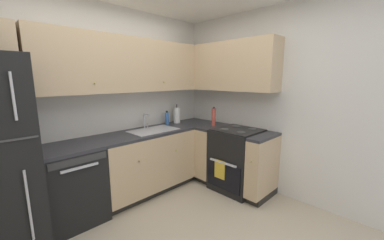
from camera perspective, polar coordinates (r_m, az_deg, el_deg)
wall_back at (r=3.22m, az=-21.91°, el=3.72°), size 3.54×0.05×2.55m
wall_right at (r=3.31m, az=20.22°, el=3.99°), size 0.05×3.18×2.55m
dishwasher at (r=2.97m, az=-27.94°, el=-14.35°), size 0.60×0.63×0.85m
lower_cabinets_back at (r=3.34m, az=-11.49°, el=-10.46°), size 1.35×0.62×0.85m
countertop_back at (r=3.21m, az=-11.79°, el=-3.17°), size 2.55×0.60×0.03m
lower_cabinets_right at (r=3.44m, az=10.21°, el=-9.78°), size 0.62×1.07×0.85m
countertop_right at (r=3.32m, az=10.42°, el=-2.68°), size 0.60×1.07×0.03m
oven_range at (r=3.41m, az=11.34°, el=-9.63°), size 0.68×0.62×1.03m
upper_cabinets_back at (r=3.16m, az=-16.33°, el=13.13°), size 2.23×0.34×0.70m
upper_cabinets_right at (r=3.51m, az=8.38°, el=13.13°), size 0.32×1.62×0.70m
sink at (r=3.26m, az=-9.64°, el=-3.30°), size 0.66×0.40×0.10m
faucet at (r=3.39m, az=-11.68°, el=0.11°), size 0.07×0.16×0.22m
soap_bottle at (r=3.63m, az=-6.33°, el=0.44°), size 0.07×0.07×0.22m
paper_towel_roll at (r=3.73m, az=-3.86°, el=1.24°), size 0.11×0.11×0.32m
oil_bottle at (r=3.51m, az=5.50°, el=0.77°), size 0.06×0.06×0.29m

